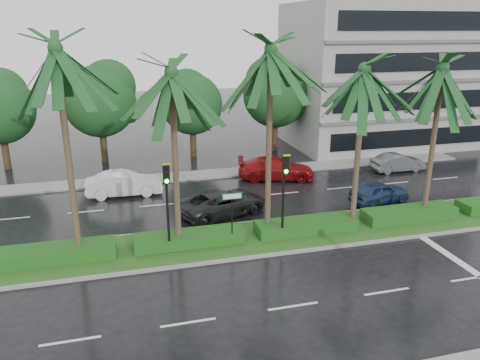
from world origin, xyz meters
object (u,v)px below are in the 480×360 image
object	(u,v)px
street_sign	(232,206)
car_grey	(398,163)
signal_median_left	(167,195)
car_red	(276,168)
car_blue	(379,192)
car_darkgrey	(223,203)
car_white	(124,184)

from	to	relation	value
street_sign	car_grey	xyz separation A→B (m)	(14.71, 8.93, -1.47)
signal_median_left	car_red	distance (m)	13.06
signal_median_left	car_grey	distance (m)	20.05
car_blue	car_red	bearing A→B (deg)	26.57
car_darkgrey	car_red	bearing A→B (deg)	-62.77
signal_median_left	car_grey	world-z (taller)	signal_median_left
car_white	car_darkgrey	world-z (taller)	car_white
car_white	car_red	world-z (taller)	car_white
street_sign	car_darkgrey	world-z (taller)	street_sign
car_red	car_white	bearing A→B (deg)	108.26
car_white	car_blue	xyz separation A→B (m)	(14.75, -5.24, -0.12)
street_sign	car_white	distance (m)	10.09
car_darkgrey	car_grey	size ratio (longest dim) A/B	1.30
street_sign	car_blue	size ratio (longest dim) A/B	0.69
street_sign	car_grey	size ratio (longest dim) A/B	0.66
street_sign	signal_median_left	bearing A→B (deg)	-176.53
car_blue	car_grey	world-z (taller)	car_grey
car_white	car_blue	distance (m)	15.66
signal_median_left	car_darkgrey	world-z (taller)	signal_median_left
signal_median_left	street_sign	size ratio (longest dim) A/B	1.68
signal_median_left	car_grey	xyz separation A→B (m)	(17.71, 9.11, -2.35)
street_sign	car_grey	world-z (taller)	street_sign
signal_median_left	car_grey	bearing A→B (deg)	27.22
car_white	car_darkgrey	bearing A→B (deg)	-130.66
street_sign	car_blue	world-z (taller)	street_sign
car_darkgrey	car_blue	world-z (taller)	car_darkgrey
street_sign	car_blue	distance (m)	10.72
street_sign	car_darkgrey	xyz separation A→B (m)	(0.50, 4.10, -1.41)
signal_median_left	car_darkgrey	xyz separation A→B (m)	(3.50, 4.28, -2.28)
car_grey	car_blue	bearing A→B (deg)	138.01
signal_median_left	car_darkgrey	distance (m)	5.98
signal_median_left	car_blue	world-z (taller)	signal_median_left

